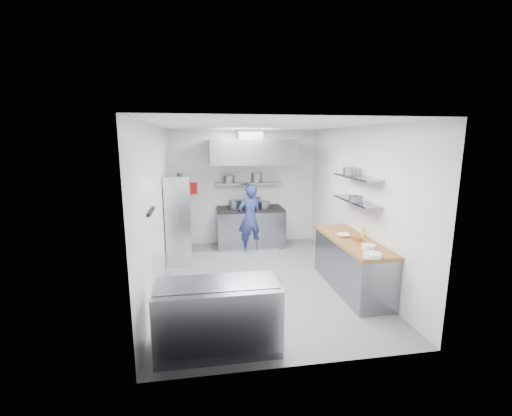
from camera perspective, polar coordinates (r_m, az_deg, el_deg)
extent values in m
plane|color=slate|center=(6.50, 0.87, -11.91)|extent=(5.00, 5.00, 0.00)
plane|color=silver|center=(5.98, 0.95, 13.58)|extent=(5.00, 5.00, 0.00)
cube|color=white|center=(8.53, -2.06, 3.44)|extent=(3.60, 2.80, 0.02)
cube|color=white|center=(3.73, 7.77, -6.90)|extent=(3.60, 2.80, 0.02)
cube|color=white|center=(6.04, -16.14, -0.23)|extent=(2.80, 5.00, 0.02)
cube|color=white|center=(6.64, 16.38, 0.76)|extent=(2.80, 5.00, 0.02)
cube|color=gray|center=(8.34, -0.99, -3.39)|extent=(1.60, 0.80, 0.90)
cube|color=black|center=(8.23, -1.00, -0.16)|extent=(1.57, 0.78, 0.06)
cylinder|color=slate|center=(8.15, -3.53, 0.64)|extent=(0.30, 0.30, 0.20)
cylinder|color=slate|center=(8.25, -0.29, 0.94)|extent=(0.31, 0.31, 0.24)
cylinder|color=slate|center=(8.17, 1.34, 0.54)|extent=(0.28, 0.28, 0.16)
cube|color=gray|center=(8.37, -1.25, 4.13)|extent=(1.60, 0.30, 0.04)
cylinder|color=slate|center=(8.31, -4.56, 4.81)|extent=(0.27, 0.27, 0.18)
cylinder|color=slate|center=(8.57, 0.06, 5.17)|extent=(0.29, 0.29, 0.22)
cube|color=gray|center=(7.90, -0.85, 9.38)|extent=(1.90, 1.15, 0.55)
cube|color=slate|center=(8.12, -1.09, 12.11)|extent=(0.55, 0.55, 0.24)
cube|color=red|center=(8.40, -10.51, 3.28)|extent=(0.22, 0.10, 0.26)
imported|color=navy|center=(7.89, -1.02, -1.72)|extent=(0.66, 0.52, 1.57)
cube|color=silver|center=(7.39, -12.71, -1.79)|extent=(0.50, 0.90, 1.85)
cube|color=white|center=(7.19, -12.77, -3.17)|extent=(0.14, 0.18, 0.16)
cube|color=yellow|center=(7.34, -12.82, 1.11)|extent=(0.15, 0.19, 0.17)
cylinder|color=black|center=(7.19, -12.63, 4.94)|extent=(0.11, 0.11, 0.18)
cube|color=black|center=(5.13, -17.11, -0.55)|extent=(0.04, 0.55, 0.05)
cube|color=gray|center=(6.24, 15.59, -9.21)|extent=(0.62, 2.00, 0.84)
cube|color=#9B6232|center=(6.10, 15.81, -5.24)|extent=(0.65, 2.04, 0.06)
cylinder|color=white|center=(5.24, 18.83, -7.43)|extent=(0.26, 0.26, 0.06)
cylinder|color=white|center=(5.62, 18.23, -6.16)|extent=(0.21, 0.21, 0.06)
cylinder|color=#B56D33|center=(6.00, 16.51, -4.95)|extent=(0.17, 0.17, 0.06)
cylinder|color=yellow|center=(6.27, 17.40, -3.75)|extent=(0.05, 0.05, 0.18)
imported|color=white|center=(6.16, 14.32, -4.44)|extent=(0.25, 0.25, 0.05)
cube|color=gray|center=(6.29, 16.29, 1.13)|extent=(0.30, 1.30, 0.04)
cube|color=gray|center=(6.23, 16.50, 4.93)|extent=(0.30, 1.30, 0.04)
cylinder|color=slate|center=(6.09, 16.32, 1.47)|extent=(0.24, 0.24, 0.10)
cylinder|color=slate|center=(6.42, 15.40, 5.97)|extent=(0.25, 0.25, 0.14)
cube|color=gray|center=(4.43, -6.34, -17.56)|extent=(1.50, 0.70, 0.85)
cube|color=silver|center=(4.05, -6.45, -10.35)|extent=(1.47, 0.19, 0.42)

